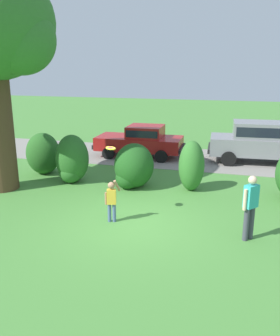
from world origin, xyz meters
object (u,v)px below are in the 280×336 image
at_px(parked_suv, 260,140).
at_px(child_thrower, 112,198).
at_px(adult_onlooker, 250,204).
at_px(frisbee, 111,148).
at_px(parked_sedan, 141,140).

height_order(parked_suv, child_thrower, parked_suv).
bearing_deg(parked_suv, adult_onlooker, -94.07).
bearing_deg(adult_onlooker, child_thrower, 178.39).
relative_size(parked_suv, adult_onlooker, 2.75).
bearing_deg(adult_onlooker, frisbee, 174.35).
xyz_separation_m(frisbee, adult_onlooker, (3.90, -0.39, -1.15)).
distance_m(parked_sedan, adult_onlooker, 9.37).
height_order(child_thrower, frisbee, frisbee).
bearing_deg(frisbee, adult_onlooker, -5.65).
relative_size(child_thrower, adult_onlooker, 0.74).
bearing_deg(frisbee, child_thrower, -70.82).
distance_m(parked_sedan, frisbee, 7.70).
xyz_separation_m(child_thrower, adult_onlooker, (3.80, -0.11, 0.27)).
distance_m(parked_sedan, parked_suv, 5.64).
height_order(parked_suv, adult_onlooker, parked_suv).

